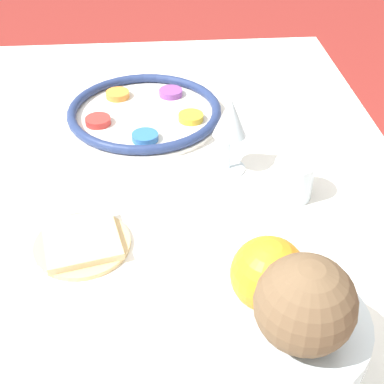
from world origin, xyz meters
The scene contains 8 objects.
dining_table centered at (0.00, 0.00, 0.37)m, with size 1.50×1.02×0.74m.
seder_plate centered at (-0.32, 0.02, 0.75)m, with size 0.33×0.33×0.03m.
wine_glass centered at (-0.12, 0.17, 0.84)m, with size 0.07×0.07×0.15m.
fruit_stand centered at (0.32, 0.17, 0.82)m, with size 0.20×0.20×0.10m.
orange_fruit centered at (0.29, 0.16, 0.88)m, with size 0.09×0.09×0.09m.
coconut centered at (0.34, 0.19, 0.89)m, with size 0.11×0.11×0.11m.
bread_plate centered at (0.07, -0.08, 0.75)m, with size 0.15×0.15×0.02m.
cup_near centered at (-0.03, 0.27, 0.77)m, with size 0.07×0.07×0.07m.
Camera 1 is at (0.70, 0.04, 1.33)m, focal length 50.00 mm.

